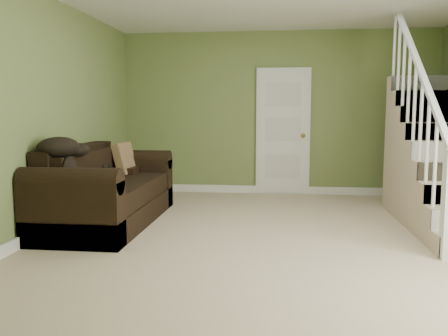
% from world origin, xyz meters
% --- Properties ---
extents(floor, '(5.00, 5.50, 0.01)m').
position_xyz_m(floor, '(0.00, 0.00, 0.00)').
color(floor, tan).
rests_on(floor, ground).
extents(wall_back, '(5.00, 0.04, 2.60)m').
position_xyz_m(wall_back, '(0.00, 2.75, 1.30)').
color(wall_back, olive).
rests_on(wall_back, floor).
extents(wall_front, '(5.00, 0.04, 2.60)m').
position_xyz_m(wall_front, '(0.00, -2.75, 1.30)').
color(wall_front, olive).
rests_on(wall_front, floor).
extents(wall_left, '(0.04, 5.50, 2.60)m').
position_xyz_m(wall_left, '(-2.50, 0.00, 1.30)').
color(wall_left, olive).
rests_on(wall_left, floor).
extents(baseboard_back, '(5.00, 0.04, 0.12)m').
position_xyz_m(baseboard_back, '(0.00, 2.72, 0.06)').
color(baseboard_back, white).
rests_on(baseboard_back, floor).
extents(baseboard_left, '(0.04, 5.50, 0.12)m').
position_xyz_m(baseboard_left, '(-2.47, 0.00, 0.06)').
color(baseboard_left, white).
rests_on(baseboard_left, floor).
extents(door, '(0.86, 0.12, 2.02)m').
position_xyz_m(door, '(0.10, 2.71, 1.01)').
color(door, white).
rests_on(door, floor).
extents(staircase, '(1.00, 2.51, 2.82)m').
position_xyz_m(staircase, '(1.99, 0.97, 0.64)').
color(staircase, tan).
rests_on(staircase, floor).
extents(sofa, '(1.01, 2.34, 0.93)m').
position_xyz_m(sofa, '(-2.02, 0.42, 0.35)').
color(sofa, black).
rests_on(sofa, floor).
extents(side_table, '(0.51, 0.51, 0.82)m').
position_xyz_m(side_table, '(-2.11, 1.26, 0.30)').
color(side_table, black).
rests_on(side_table, floor).
extents(cat, '(0.24, 0.51, 0.25)m').
position_xyz_m(cat, '(-1.88, 0.25, 0.60)').
color(cat, black).
rests_on(cat, sofa).
extents(banana, '(0.13, 0.20, 0.06)m').
position_xyz_m(banana, '(-1.80, -0.13, 0.53)').
color(banana, gold).
rests_on(banana, sofa).
extents(throw_pillow, '(0.24, 0.44, 0.43)m').
position_xyz_m(throw_pillow, '(-2.02, 1.16, 0.70)').
color(throw_pillow, '#4C2D1E').
rests_on(throw_pillow, sofa).
extents(throw_blanket, '(0.42, 0.54, 0.22)m').
position_xyz_m(throw_blanket, '(-2.26, -0.25, 0.96)').
color(throw_blanket, black).
rests_on(throw_blanket, sofa).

